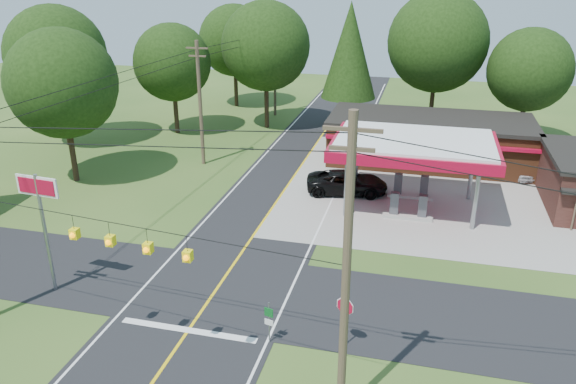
% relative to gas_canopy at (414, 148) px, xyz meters
% --- Properties ---
extents(ground, '(120.00, 120.00, 0.00)m').
position_rel_gas_canopy_xyz_m(ground, '(-9.00, -13.00, -4.27)').
color(ground, '#2E501C').
rests_on(ground, ground).
extents(main_highway, '(8.00, 120.00, 0.02)m').
position_rel_gas_canopy_xyz_m(main_highway, '(-9.00, -13.00, -4.26)').
color(main_highway, black).
rests_on(main_highway, ground).
extents(cross_road, '(70.00, 7.00, 0.02)m').
position_rel_gas_canopy_xyz_m(cross_road, '(-9.00, -13.00, -4.25)').
color(cross_road, black).
rests_on(cross_road, ground).
extents(lane_center_yellow, '(0.15, 110.00, 0.00)m').
position_rel_gas_canopy_xyz_m(lane_center_yellow, '(-9.00, -13.00, -4.24)').
color(lane_center_yellow, yellow).
rests_on(lane_center_yellow, main_highway).
extents(gas_canopy, '(10.60, 7.40, 4.88)m').
position_rel_gas_canopy_xyz_m(gas_canopy, '(0.00, 0.00, 0.00)').
color(gas_canopy, gray).
rests_on(gas_canopy, ground).
extents(convenience_store, '(16.40, 7.55, 3.80)m').
position_rel_gas_canopy_xyz_m(convenience_store, '(1.00, 9.98, -2.35)').
color(convenience_store, brown).
rests_on(convenience_store, ground).
extents(utility_pole_near_right, '(1.80, 0.30, 11.50)m').
position_rel_gas_canopy_xyz_m(utility_pole_near_right, '(-1.50, -20.00, 1.69)').
color(utility_pole_near_right, '#473828').
rests_on(utility_pole_near_right, ground).
extents(utility_pole_far_left, '(1.80, 0.30, 10.00)m').
position_rel_gas_canopy_xyz_m(utility_pole_far_left, '(-17.00, 5.00, 0.93)').
color(utility_pole_far_left, '#473828').
rests_on(utility_pole_far_left, ground).
extents(utility_pole_north, '(0.30, 0.30, 9.50)m').
position_rel_gas_canopy_xyz_m(utility_pole_north, '(-15.50, 22.00, 0.48)').
color(utility_pole_north, '#473828').
rests_on(utility_pole_north, ground).
extents(overhead_beacons, '(17.04, 2.04, 1.03)m').
position_rel_gas_canopy_xyz_m(overhead_beacons, '(-10.00, -19.00, 1.95)').
color(overhead_beacons, black).
rests_on(overhead_beacons, ground).
extents(treeline_backdrop, '(70.27, 51.59, 13.30)m').
position_rel_gas_canopy_xyz_m(treeline_backdrop, '(-8.18, 11.01, 3.22)').
color(treeline_backdrop, '#332316').
rests_on(treeline_backdrop, ground).
extents(suv_car, '(6.58, 6.58, 1.61)m').
position_rel_gas_canopy_xyz_m(suv_car, '(-4.50, 1.50, -3.46)').
color(suv_car, black).
rests_on(suv_car, ground).
extents(sedan_car, '(4.49, 4.49, 1.21)m').
position_rel_gas_canopy_xyz_m(sedan_car, '(8.00, 8.00, -3.66)').
color(sedan_car, silver).
rests_on(sedan_car, ground).
extents(big_stop_sign, '(2.33, 0.31, 6.27)m').
position_rel_gas_canopy_xyz_m(big_stop_sign, '(-17.00, -15.01, 0.33)').
color(big_stop_sign, gray).
rests_on(big_stop_sign, ground).
extents(octagonal_stop_sign, '(0.80, 0.39, 2.50)m').
position_rel_gas_canopy_xyz_m(octagonal_stop_sign, '(-2.00, -16.01, -2.40)').
color(octagonal_stop_sign, gray).
rests_on(octagonal_stop_sign, ground).
extents(route_sign_post, '(0.41, 0.14, 2.05)m').
position_rel_gas_canopy_xyz_m(route_sign_post, '(-5.20, -16.52, -3.05)').
color(route_sign_post, gray).
rests_on(route_sign_post, ground).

